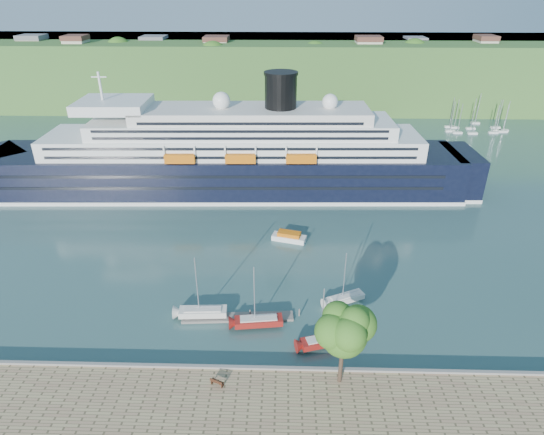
{
  "coord_description": "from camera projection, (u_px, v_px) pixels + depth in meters",
  "views": [
    {
      "loc": [
        5.23,
        -41.67,
        44.26
      ],
      "look_at": [
        3.27,
        30.0,
        6.56
      ],
      "focal_mm": 30.0,
      "sensor_mm": 36.0,
      "label": 1
    }
  ],
  "objects": [
    {
      "name": "sailboat_extra",
      "position": [
        326.0,
        320.0,
        59.64
      ],
      "size": [
        7.43,
        3.92,
        9.24
      ],
      "primitive_type": null,
      "rotation": [
        0.0,
        0.0,
        0.28
      ],
      "color": "maroon",
      "rests_on": "ground"
    },
    {
      "name": "sailboat_white_near",
      "position": [
        201.0,
        290.0,
        64.73
      ],
      "size": [
        7.8,
        2.57,
        9.94
      ],
      "primitive_type": null,
      "rotation": [
        0.0,
        0.0,
        0.06
      ],
      "color": "silver",
      "rests_on": "ground"
    },
    {
      "name": "park_bench",
      "position": [
        217.0,
        381.0,
        54.37
      ],
      "size": [
        1.85,
        1.34,
        1.1
      ],
      "primitive_type": null,
      "rotation": [
        0.0,
        0.0,
        -0.42
      ],
      "color": "#4C2715",
      "rests_on": "promenade"
    },
    {
      "name": "far_hillside",
      "position": [
        272.0,
        71.0,
        180.3
      ],
      "size": [
        400.0,
        50.0,
        24.0
      ],
      "primitive_type": "cube",
      "color": "#326227",
      "rests_on": "ground"
    },
    {
      "name": "tender_launch",
      "position": [
        289.0,
        236.0,
        86.37
      ],
      "size": [
        6.86,
        3.86,
        1.8
      ],
      "primitive_type": null,
      "rotation": [
        0.0,
        0.0,
        -0.27
      ],
      "color": "#D2650C",
      "rests_on": "ground"
    },
    {
      "name": "promenade_tree",
      "position": [
        343.0,
        343.0,
        52.36
      ],
      "size": [
        7.33,
        7.33,
        12.15
      ],
      "primitive_type": null,
      "color": "#336119",
      "rests_on": "promenade"
    },
    {
      "name": "ground",
      "position": [
        240.0,
        373.0,
        57.59
      ],
      "size": [
        400.0,
        400.0,
        0.0
      ],
      "primitive_type": "plane",
      "color": "#2D504F",
      "rests_on": "ground"
    },
    {
      "name": "floating_pontoon",
      "position": [
        238.0,
        317.0,
        66.77
      ],
      "size": [
        16.42,
        3.05,
        0.36
      ],
      "primitive_type": null,
      "rotation": [
        0.0,
        0.0,
        0.06
      ],
      "color": "gray",
      "rests_on": "ground"
    },
    {
      "name": "cruise_ship",
      "position": [
        223.0,
        134.0,
        101.1
      ],
      "size": [
        121.72,
        21.05,
        27.23
      ],
      "primitive_type": null,
      "rotation": [
        0.0,
        0.0,
        0.03
      ],
      "color": "black",
      "rests_on": "ground"
    },
    {
      "name": "quay_coping",
      "position": [
        239.0,
        367.0,
        56.88
      ],
      "size": [
        220.0,
        0.5,
        0.3
      ],
      "primitive_type": "cube",
      "color": "slate",
      "rests_on": "promenade"
    },
    {
      "name": "sailboat_white_far",
      "position": [
        347.0,
        280.0,
        67.99
      ],
      "size": [
        6.91,
        4.59,
        8.73
      ],
      "primitive_type": null,
      "rotation": [
        0.0,
        0.0,
        0.44
      ],
      "color": "silver",
      "rests_on": "ground"
    },
    {
      "name": "sailboat_red",
      "position": [
        258.0,
        299.0,
        63.0
      ],
      "size": [
        7.77,
        3.01,
        9.78
      ],
      "primitive_type": null,
      "rotation": [
        0.0,
        0.0,
        0.12
      ],
      "color": "maroon",
      "rests_on": "ground"
    }
  ]
}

